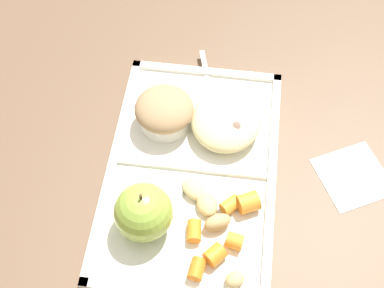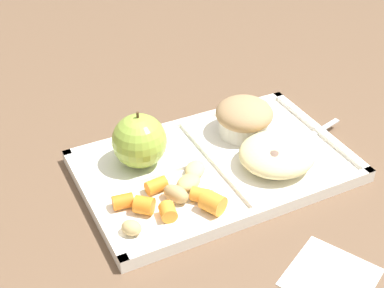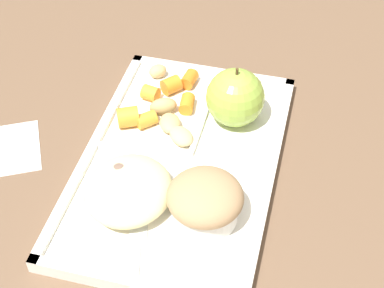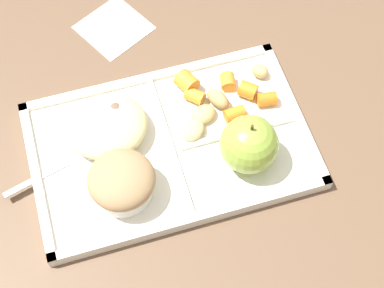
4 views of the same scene
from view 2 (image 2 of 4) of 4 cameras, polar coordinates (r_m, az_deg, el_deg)
name	(u,v)px [view 2 (image 2 of 4)]	position (r m, az deg, el deg)	size (l,w,h in m)	color
ground	(215,171)	(0.78, 2.36, -2.80)	(6.00, 6.00, 0.00)	brown
lunch_tray	(215,167)	(0.77, 2.34, -2.41)	(0.37, 0.23, 0.02)	white
green_apple	(139,141)	(0.75, -5.41, 0.32)	(0.08, 0.08, 0.08)	#93B742
bran_muffin	(244,117)	(0.82, 5.35, 2.73)	(0.08, 0.08, 0.05)	silver
carrot_slice_small	(213,203)	(0.69, 2.16, -6.03)	(0.03, 0.03, 0.03)	orange
carrot_slice_back	(123,201)	(0.70, -7.08, -5.86)	(0.02, 0.02, 0.03)	orange
carrot_slice_tilted	(168,212)	(0.68, -2.48, -6.94)	(0.02, 0.02, 0.02)	orange
carrot_slice_center	(144,205)	(0.69, -4.93, -6.26)	(0.02, 0.02, 0.02)	orange
carrot_slice_diagonal	(201,195)	(0.70, 0.94, -5.26)	(0.02, 0.02, 0.03)	orange
carrot_slice_edge	(156,186)	(0.72, -3.67, -4.27)	(0.02, 0.02, 0.03)	orange
potato_chunk_golden	(176,194)	(0.70, -1.66, -5.13)	(0.04, 0.02, 0.02)	tan
potato_chunk_small	(195,170)	(0.75, 0.31, -2.63)	(0.04, 0.03, 0.02)	tan
potato_chunk_browned	(189,182)	(0.73, -0.36, -3.96)	(0.04, 0.03, 0.02)	tan
potato_chunk_corner	(132,228)	(0.67, -6.21, -8.51)	(0.03, 0.02, 0.02)	tan
egg_noodle_pile	(277,154)	(0.76, 8.72, -1.01)	(0.11, 0.10, 0.04)	beige
meatball_center	(274,163)	(0.75, 8.36, -1.89)	(0.04, 0.04, 0.04)	#755B4C
meatball_front	(286,158)	(0.76, 9.64, -1.42)	(0.03, 0.03, 0.03)	brown
meatball_back	(275,154)	(0.76, 8.53, -1.02)	(0.04, 0.04, 0.04)	brown
plastic_fork	(300,142)	(0.82, 11.03, 0.22)	(0.15, 0.05, 0.00)	silver
paper_napkin	(331,277)	(0.66, 14.04, -13.05)	(0.09, 0.09, 0.00)	white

